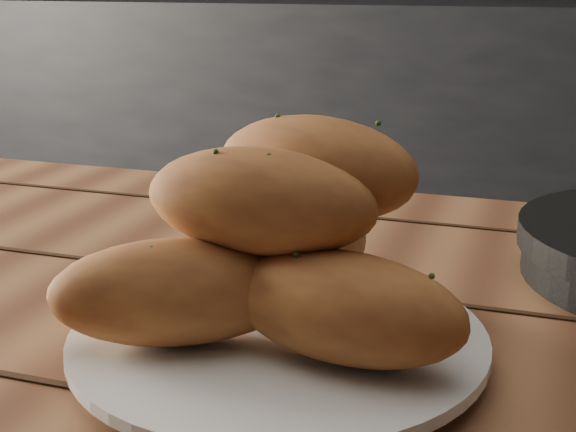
{
  "coord_description": "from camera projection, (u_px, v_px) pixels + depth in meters",
  "views": [
    {
      "loc": [
        0.7,
        -0.96,
        0.99
      ],
      "look_at": [
        0.54,
        -0.49,
        0.84
      ],
      "focal_mm": 50.0,
      "sensor_mm": 36.0,
      "label": 1
    }
  ],
  "objects": [
    {
      "name": "plate",
      "position": [
        278.0,
        342.0,
        0.52
      ],
      "size": [
        0.27,
        0.27,
        0.02
      ],
      "color": "white",
      "rests_on": "table"
    },
    {
      "name": "counter",
      "position": [
        339.0,
        135.0,
        2.78
      ],
      "size": [
        2.8,
        0.6,
        0.9
      ],
      "primitive_type": "cube",
      "color": "black",
      "rests_on": "ground"
    },
    {
      "name": "bread_rolls",
      "position": [
        277.0,
        245.0,
        0.51
      ],
      "size": [
        0.27,
        0.24,
        0.14
      ],
      "color": "#C37536",
      "rests_on": "plate"
    }
  ]
}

